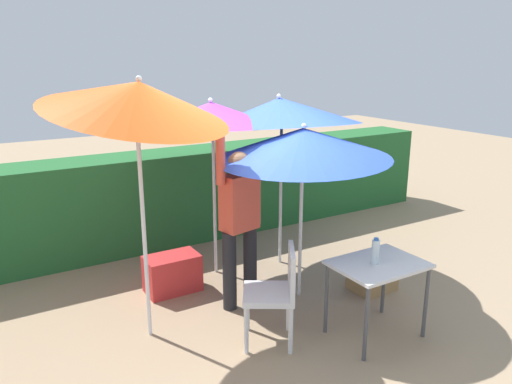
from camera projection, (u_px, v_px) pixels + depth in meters
The scene contains 12 objects.
ground_plane at pixel (271, 298), 5.27m from camera, with size 24.00×24.00×0.00m, color #9E8466.
hedge_row at pixel (186, 194), 6.91m from camera, with size 8.00×0.70×1.24m, color #23602D.
umbrella_rainbow at pixel (280, 112), 5.70m from camera, with size 1.87×1.89×2.15m.
umbrella_orange at pixel (303, 144), 4.92m from camera, with size 1.77×1.76×1.84m.
umbrella_yellow at pixel (212, 114), 5.43m from camera, with size 1.52×1.53×2.07m.
umbrella_navy at pixel (138, 99), 4.05m from camera, with size 1.61×1.58×2.50m.
person_vendor at pixel (240, 218), 4.92m from camera, with size 0.56×0.29×1.88m.
chair_plastic at pixel (277, 289), 4.36m from camera, with size 0.61×0.61×0.89m.
cooler_box at pixel (172, 273), 5.40m from camera, with size 0.57×0.35×0.41m, color red.
crate_cardboard at pixel (372, 277), 5.45m from camera, with size 0.45×0.35×0.29m, color #9E7A4C.
folding_table at pixel (378, 271), 4.43m from camera, with size 0.80×0.60×0.72m.
bottle_water at pixel (375, 252), 4.36m from camera, with size 0.07×0.07×0.24m.
Camera 1 is at (-2.59, -4.02, 2.50)m, focal length 34.97 mm.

